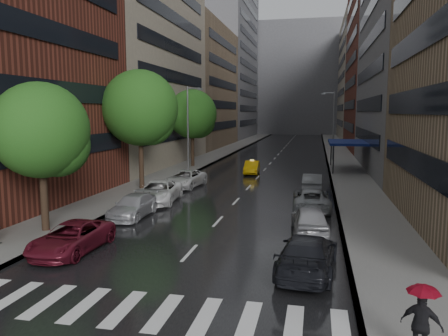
{
  "coord_description": "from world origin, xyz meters",
  "views": [
    {
      "loc": [
        5.62,
        -14.79,
        6.51
      ],
      "look_at": [
        0.0,
        11.76,
        3.0
      ],
      "focal_mm": 35.0,
      "sensor_mm": 36.0,
      "label": 1
    }
  ],
  "objects": [
    {
      "name": "buildings_right",
      "position": [
        15.0,
        56.7,
        15.03
      ],
      "size": [
        8.05,
        109.1,
        36.0
      ],
      "color": "#937A5B",
      "rests_on": "ground"
    },
    {
      "name": "street_lamp_left",
      "position": [
        -7.72,
        30.0,
        4.89
      ],
      "size": [
        1.74,
        0.22,
        9.0
      ],
      "color": "gray",
      "rests_on": "sidewalk_left"
    },
    {
      "name": "tree_near",
      "position": [
        -8.6,
        5.72,
        5.52
      ],
      "size": [
        5.07,
        5.07,
        8.08
      ],
      "color": "#382619",
      "rests_on": "ground"
    },
    {
      "name": "street_lamp_right",
      "position": [
        7.72,
        45.0,
        4.89
      ],
      "size": [
        1.74,
        0.22,
        9.0
      ],
      "color": "gray",
      "rests_on": "sidewalk_right"
    },
    {
      "name": "tree_mid",
      "position": [
        -8.6,
        19.1,
        6.8
      ],
      "size": [
        6.23,
        6.23,
        9.94
      ],
      "color": "#382619",
      "rests_on": "ground"
    },
    {
      "name": "road",
      "position": [
        0.0,
        50.0,
        0.01
      ],
      "size": [
        14.0,
        140.0,
        0.01
      ],
      "primitive_type": "cube",
      "color": "black",
      "rests_on": "ground"
    },
    {
      "name": "buildings_left",
      "position": [
        -15.0,
        58.79,
        15.99
      ],
      "size": [
        8.0,
        108.0,
        38.0
      ],
      "color": "maroon",
      "rests_on": "ground"
    },
    {
      "name": "taxi",
      "position": [
        -0.94,
        30.37,
        0.68
      ],
      "size": [
        1.67,
        4.21,
        1.36
      ],
      "primitive_type": "imported",
      "rotation": [
        0.0,
        0.0,
        0.06
      ],
      "color": "#ECB10C",
      "rests_on": "ground"
    },
    {
      "name": "crosswalk",
      "position": [
        0.2,
        -2.0,
        0.01
      ],
      "size": [
        13.15,
        2.8,
        0.01
      ],
      "color": "silver",
      "rests_on": "ground"
    },
    {
      "name": "ground",
      "position": [
        0.0,
        0.0,
        0.0
      ],
      "size": [
        220.0,
        220.0,
        0.0
      ],
      "primitive_type": "plane",
      "color": "gray",
      "rests_on": "ground"
    },
    {
      "name": "parked_cars_right",
      "position": [
        5.4,
        10.62,
        0.75
      ],
      "size": [
        2.66,
        23.93,
        1.56
      ],
      "color": "black",
      "rests_on": "ground"
    },
    {
      "name": "parked_cars_left",
      "position": [
        -5.4,
        12.91,
        0.73
      ],
      "size": [
        3.15,
        23.25,
        1.56
      ],
      "color": "maroon",
      "rests_on": "ground"
    },
    {
      "name": "building_far",
      "position": [
        0.0,
        118.0,
        16.0
      ],
      "size": [
        40.0,
        14.0,
        32.0
      ],
      "primitive_type": "cube",
      "color": "slate",
      "rests_on": "ground"
    },
    {
      "name": "awning",
      "position": [
        8.98,
        35.0,
        3.13
      ],
      "size": [
        4.0,
        8.0,
        3.12
      ],
      "color": "navy",
      "rests_on": "sidewalk_right"
    },
    {
      "name": "tree_far",
      "position": [
        -8.6,
        34.54,
        6.23
      ],
      "size": [
        5.71,
        5.71,
        9.1
      ],
      "color": "#382619",
      "rests_on": "ground"
    },
    {
      "name": "ped_red_umbrella",
      "position": [
        8.41,
        -3.33,
        1.32
      ],
      "size": [
        1.13,
        0.82,
        2.01
      ],
      "color": "black",
      "rests_on": "sidewalk_right"
    },
    {
      "name": "sidewalk_right",
      "position": [
        9.0,
        50.0,
        0.07
      ],
      "size": [
        4.0,
        140.0,
        0.15
      ],
      "primitive_type": "cube",
      "color": "gray",
      "rests_on": "ground"
    },
    {
      "name": "sidewalk_left",
      "position": [
        -9.0,
        50.0,
        0.07
      ],
      "size": [
        4.0,
        140.0,
        0.15
      ],
      "primitive_type": "cube",
      "color": "gray",
      "rests_on": "ground"
    }
  ]
}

